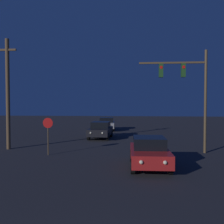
% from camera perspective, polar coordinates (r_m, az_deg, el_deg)
% --- Properties ---
extents(car_near, '(2.02, 3.99, 1.56)m').
position_cam_1_polar(car_near, '(13.19, 8.51, -9.01)').
color(car_near, '#B21E1E').
rests_on(car_near, ground_plane).
extents(car_mid, '(2.08, 4.01, 1.56)m').
position_cam_1_polar(car_mid, '(23.60, -2.63, -4.08)').
color(car_mid, black).
rests_on(car_mid, ground_plane).
extents(car_far, '(2.16, 4.05, 1.56)m').
position_cam_1_polar(car_far, '(30.47, -1.26, -2.68)').
color(car_far, '#99999E').
rests_on(car_far, ground_plane).
extents(traffic_signal_mast, '(4.48, 0.30, 6.84)m').
position_cam_1_polar(traffic_signal_mast, '(17.45, 17.26, 5.81)').
color(traffic_signal_mast, brown).
rests_on(traffic_signal_mast, ground_plane).
extents(stop_sign, '(0.65, 0.07, 2.39)m').
position_cam_1_polar(stop_sign, '(16.44, -14.42, -3.89)').
color(stop_sign, brown).
rests_on(stop_sign, ground_plane).
extents(utility_pole, '(1.31, 0.28, 7.92)m').
position_cam_1_polar(utility_pole, '(19.44, -22.71, 4.12)').
color(utility_pole, brown).
rests_on(utility_pole, ground_plane).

